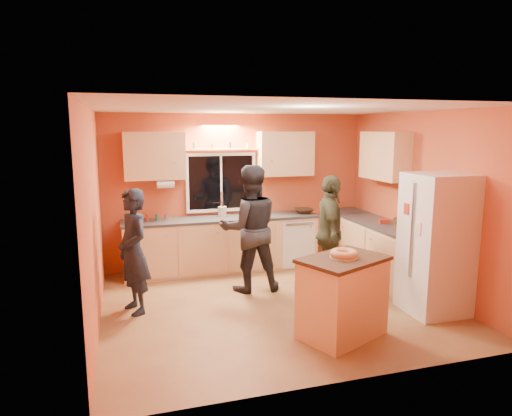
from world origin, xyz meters
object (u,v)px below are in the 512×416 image
object	(u,v)px
person_left	(133,251)
person_center	(250,229)
refrigerator	(436,244)
island	(342,297)
person_right	(330,233)

from	to	relation	value
person_left	person_center	xyz separation A→B (m)	(1.65, 0.37, 0.12)
person_center	refrigerator	bearing A→B (deg)	147.74
island	person_center	distance (m)	1.93
refrigerator	person_right	xyz separation A→B (m)	(-0.94, 1.15, -0.05)
island	refrigerator	bearing A→B (deg)	-11.71
person_left	person_right	xyz separation A→B (m)	(2.77, 0.05, 0.04)
person_left	person_right	bearing A→B (deg)	70.78
island	person_left	world-z (taller)	person_left
refrigerator	person_center	size ratio (longest dim) A/B	0.98
refrigerator	person_center	xyz separation A→B (m)	(-2.06, 1.46, 0.02)
refrigerator	person_left	world-z (taller)	refrigerator
person_right	person_center	bearing A→B (deg)	91.89
refrigerator	person_center	bearing A→B (deg)	144.57
person_right	person_left	bearing A→B (deg)	108.82
refrigerator	person_left	size ratio (longest dim) A/B	1.12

